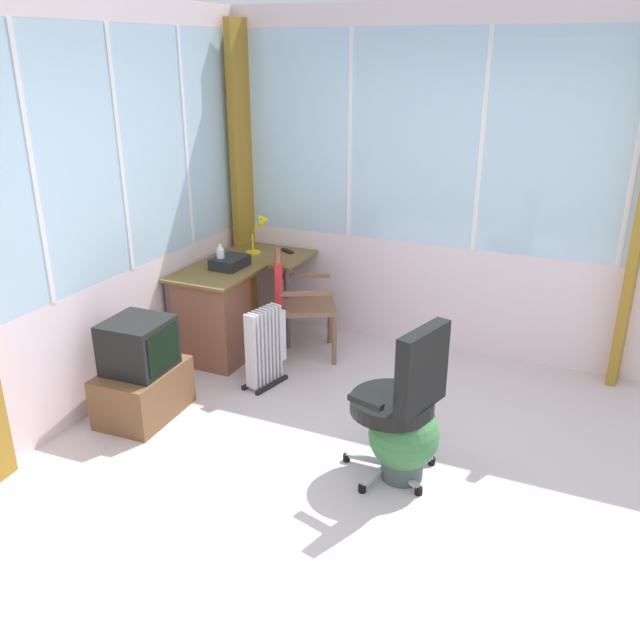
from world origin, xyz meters
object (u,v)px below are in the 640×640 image
(wooden_armchair, at_px, (291,292))
(potted_plant, at_px, (405,435))
(paper_tray, at_px, (230,262))
(tv_remote, at_px, (287,251))
(spray_bottle, at_px, (221,256))
(tv_on_stand, at_px, (142,375))
(space_heater, at_px, (266,346))
(office_chair, at_px, (404,393))
(desk_lamp, at_px, (262,228))
(desk, at_px, (214,314))

(wooden_armchair, height_order, potted_plant, wooden_armchair)
(wooden_armchair, bearing_deg, paper_tray, 103.06)
(tv_remote, xyz_separation_m, spray_bottle, (-0.65, 0.28, 0.09))
(tv_on_stand, bearing_deg, wooden_armchair, -20.10)
(space_heater, bearing_deg, office_chair, -119.24)
(paper_tray, bearing_deg, wooden_armchair, -76.94)
(desk_lamp, height_order, spray_bottle, desk_lamp)
(space_heater, bearing_deg, potted_plant, -118.78)
(paper_tray, height_order, potted_plant, paper_tray)
(wooden_armchair, distance_m, potted_plant, 1.93)
(paper_tray, distance_m, space_heater, 0.86)
(spray_bottle, bearing_deg, wooden_armchair, -73.20)
(office_chair, relative_size, tv_on_stand, 1.38)
(tv_remote, xyz_separation_m, paper_tray, (-0.60, 0.23, 0.03))
(potted_plant, bearing_deg, wooden_armchair, 47.47)
(desk, relative_size, office_chair, 1.28)
(tv_remote, height_order, space_heater, tv_remote)
(desk_lamp, distance_m, tv_remote, 0.31)
(spray_bottle, bearing_deg, tv_remote, -23.25)
(spray_bottle, relative_size, potted_plant, 0.43)
(desk_lamp, bearing_deg, space_heater, -150.21)
(wooden_armchair, distance_m, space_heater, 0.61)
(desk, relative_size, wooden_armchair, 1.45)
(spray_bottle, bearing_deg, office_chair, -120.13)
(wooden_armchair, relative_size, potted_plant, 1.74)
(tv_on_stand, bearing_deg, spray_bottle, 3.08)
(desk, height_order, tv_on_stand, desk)
(tv_remote, distance_m, space_heater, 1.17)
(desk, bearing_deg, paper_tray, -9.22)
(tv_remote, bearing_deg, paper_tray, -169.64)
(desk, bearing_deg, potted_plant, -116.20)
(desk_lamp, xyz_separation_m, spray_bottle, (-0.56, 0.08, -0.12))
(tv_remote, bearing_deg, desk, -166.70)
(paper_tray, xyz_separation_m, office_chair, (-1.18, -1.89, -0.22))
(wooden_armchair, bearing_deg, desk, 121.95)
(office_chair, bearing_deg, tv_on_stand, 91.43)
(desk, relative_size, tv_remote, 8.51)
(tv_remote, xyz_separation_m, office_chair, (-1.78, -1.66, -0.19))
(office_chair, xyz_separation_m, tv_on_stand, (-0.05, 1.88, -0.25))
(desk_lamp, distance_m, paper_tray, 0.54)
(desk_lamp, xyz_separation_m, potted_plant, (-1.68, -1.88, -0.68))
(paper_tray, relative_size, wooden_armchair, 0.34)
(tv_remote, bearing_deg, desk_lamp, 144.30)
(paper_tray, relative_size, tv_on_stand, 0.42)
(tv_remote, relative_size, wooden_armchair, 0.17)
(paper_tray, height_order, wooden_armchair, wooden_armchair)
(tv_remote, bearing_deg, spray_bottle, -172.18)
(desk, distance_m, office_chair, 2.15)
(tv_remote, height_order, potted_plant, tv_remote)
(spray_bottle, xyz_separation_m, tv_on_stand, (-1.17, -0.06, -0.53))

